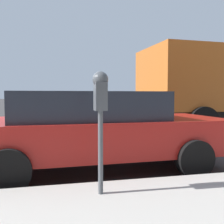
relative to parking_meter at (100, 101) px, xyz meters
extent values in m
plane|color=#3D3A3A|center=(2.64, 0.96, -1.30)|extent=(220.00, 220.00, 0.00)
cylinder|color=#4C5156|center=(0.00, 0.00, -0.63)|extent=(0.06, 0.06, 1.02)
cube|color=#4C5156|center=(0.00, 0.00, 0.05)|extent=(0.20, 0.14, 0.34)
sphere|color=#4C5156|center=(0.00, 0.00, 0.26)|extent=(0.19, 0.19, 0.19)
cube|color=#B21919|center=(0.11, 0.00, 0.01)|extent=(0.01, 0.11, 0.12)
cube|color=black|center=(0.11, 0.00, 0.13)|extent=(0.01, 0.10, 0.08)
cube|color=#B21E19|center=(1.72, -0.26, -0.67)|extent=(2.05, 4.74, 0.62)
cube|color=#232833|center=(1.71, -0.07, -0.12)|extent=(1.76, 2.67, 0.50)
cylinder|color=black|center=(2.71, -1.69, -0.98)|extent=(0.24, 0.65, 0.64)
cylinder|color=black|center=(0.79, -1.74, -0.98)|extent=(0.24, 0.65, 0.64)
cylinder|color=black|center=(2.64, 1.22, -0.98)|extent=(0.24, 0.65, 0.64)
cylinder|color=black|center=(0.72, 1.17, -0.98)|extent=(0.24, 0.65, 0.64)
cube|color=#C66623|center=(5.32, -3.82, 0.63)|extent=(2.73, 2.50, 2.12)
cylinder|color=black|center=(4.01, -3.88, -0.78)|extent=(0.35, 1.05, 1.04)
cylinder|color=black|center=(6.63, -3.76, -0.78)|extent=(0.35, 1.05, 1.04)
camera|label=1|loc=(-3.09, 0.56, 0.06)|focal=42.00mm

